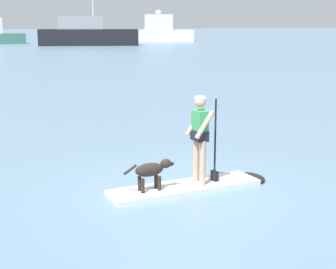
% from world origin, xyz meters
% --- Properties ---
extents(ground_plane, '(400.00, 400.00, 0.00)m').
position_xyz_m(ground_plane, '(0.00, 0.00, 0.00)').
color(ground_plane, slate).
extents(paddleboard, '(3.38, 1.15, 0.10)m').
position_xyz_m(paddleboard, '(0.22, 0.03, 0.05)').
color(paddleboard, silver).
rests_on(paddleboard, ground_plane).
extents(person_paddler, '(0.63, 0.52, 1.73)m').
position_xyz_m(person_paddler, '(0.33, 0.04, 1.11)').
color(person_paddler, tan).
rests_on(person_paddler, paddleboard).
extents(dog, '(1.03, 0.29, 0.57)m').
position_xyz_m(dog, '(-0.70, -0.08, 0.49)').
color(dog, '#2D231E').
rests_on(dog, paddleboard).
extents(moored_boat_far_port, '(13.18, 5.54, 10.87)m').
position_xyz_m(moored_boat_far_port, '(9.34, 60.32, 1.48)').
color(moored_boat_far_port, black).
rests_on(moored_boat_far_port, ground_plane).
extents(moored_boat_port, '(9.97, 5.68, 4.82)m').
position_xyz_m(moored_boat_port, '(22.72, 69.65, 1.56)').
color(moored_boat_port, white).
rests_on(moored_boat_port, ground_plane).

